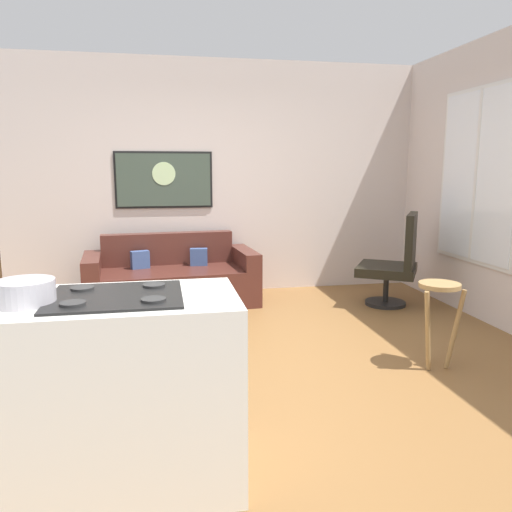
{
  "coord_description": "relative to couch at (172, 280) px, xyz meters",
  "views": [
    {
      "loc": [
        -0.56,
        -3.71,
        1.53
      ],
      "look_at": [
        0.31,
        0.9,
        0.7
      ],
      "focal_mm": 35.08,
      "sensor_mm": 36.0,
      "label": 1
    }
  ],
  "objects": [
    {
      "name": "armchair",
      "position": [
        2.45,
        -0.55,
        0.22
      ],
      "size": [
        0.86,
        0.87,
        1.04
      ],
      "color": "black",
      "rests_on": "ground"
    },
    {
      "name": "ground",
      "position": [
        0.48,
        -1.9,
        -0.29
      ],
      "size": [
        6.4,
        6.4,
        0.04
      ],
      "primitive_type": "cube",
      "color": "brown"
    },
    {
      "name": "back_wall",
      "position": [
        0.48,
        0.52,
        1.13
      ],
      "size": [
        6.4,
        0.05,
        2.8
      ],
      "primitive_type": "cube",
      "color": "beige",
      "rests_on": "ground"
    },
    {
      "name": "couch",
      "position": [
        0.0,
        0.0,
        0.0
      ],
      "size": [
        1.95,
        1.01,
        0.78
      ],
      "color": "#4C241D",
      "rests_on": "ground"
    },
    {
      "name": "window",
      "position": [
        3.06,
        -1.0,
        1.17
      ],
      "size": [
        0.03,
        1.26,
        1.77
      ],
      "color": "silver"
    },
    {
      "name": "coffee_table",
      "position": [
        -0.09,
        -1.18,
        0.12
      ],
      "size": [
        0.91,
        0.56,
        0.42
      ],
      "color": "silver",
      "rests_on": "ground"
    },
    {
      "name": "bar_stool",
      "position": [
        1.97,
        -2.25,
        0.24
      ],
      "size": [
        0.36,
        0.35,
        0.67
      ],
      "color": "#9F7B4A",
      "rests_on": "ground"
    },
    {
      "name": "mixing_bowl",
      "position": [
        -0.69,
        -3.33,
        0.72
      ],
      "size": [
        0.25,
        0.25,
        0.11
      ],
      "color": "silver",
      "rests_on": "kitchen_counter"
    },
    {
      "name": "wall_painting",
      "position": [
        -0.05,
        0.48,
        1.12
      ],
      "size": [
        1.15,
        0.03,
        0.67
      ],
      "color": "black"
    },
    {
      "name": "kitchen_counter",
      "position": [
        -0.62,
        -3.28,
        0.2
      ],
      "size": [
        1.76,
        0.66,
        0.96
      ],
      "color": "white",
      "rests_on": "ground"
    }
  ]
}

